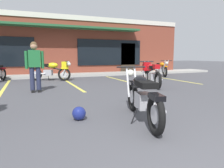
# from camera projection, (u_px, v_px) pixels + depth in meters

# --- Properties ---
(ground_plane) EXTENTS (80.00, 80.00, 0.00)m
(ground_plane) POSITION_uv_depth(u_px,v_px,m) (103.00, 103.00, 5.33)
(ground_plane) COLOR #47474C
(sidewalk_kerb) EXTENTS (22.00, 1.80, 0.14)m
(sidewalk_kerb) POSITION_uv_depth(u_px,v_px,m) (59.00, 75.00, 12.38)
(sidewalk_kerb) COLOR #A8A59E
(sidewalk_kerb) RESTS_ON ground_plane
(brick_storefront_building) EXTENTS (17.75, 7.02, 3.74)m
(brick_storefront_building) POSITION_uv_depth(u_px,v_px,m) (51.00, 47.00, 15.41)
(brick_storefront_building) COLOR brown
(brick_storefront_building) RESTS_ON ground_plane
(painted_stall_lines) EXTENTS (10.50, 4.80, 0.01)m
(painted_stall_lines) POSITION_uv_depth(u_px,v_px,m) (71.00, 84.00, 9.10)
(painted_stall_lines) COLOR #DBCC4C
(painted_stall_lines) RESTS_ON ground_plane
(motorcycle_foreground_classic) EXTENTS (0.85, 2.07, 0.98)m
(motorcycle_foreground_classic) POSITION_uv_depth(u_px,v_px,m) (142.00, 96.00, 3.84)
(motorcycle_foreground_classic) COLOR black
(motorcycle_foreground_classic) RESTS_ON ground_plane
(motorcycle_red_sportbike) EXTENTS (1.93, 1.23, 0.98)m
(motorcycle_red_sportbike) POSITION_uv_depth(u_px,v_px,m) (52.00, 70.00, 10.12)
(motorcycle_red_sportbike) COLOR black
(motorcycle_red_sportbike) RESTS_ON ground_plane
(motorcycle_silver_naked) EXTENTS (0.90, 2.06, 0.98)m
(motorcycle_silver_naked) POSITION_uv_depth(u_px,v_px,m) (151.00, 73.00, 8.26)
(motorcycle_silver_naked) COLOR black
(motorcycle_silver_naked) RESTS_ON ground_plane
(motorcycle_green_cafe_racer) EXTENTS (0.95, 2.05, 0.98)m
(motorcycle_green_cafe_racer) POSITION_uv_depth(u_px,v_px,m) (161.00, 68.00, 12.54)
(motorcycle_green_cafe_racer) COLOR black
(motorcycle_green_cafe_racer) RESTS_ON ground_plane
(motorcycle_orange_scrambler) EXTENTS (1.26, 1.92, 0.98)m
(motorcycle_orange_scrambler) POSITION_uv_depth(u_px,v_px,m) (145.00, 71.00, 10.70)
(motorcycle_orange_scrambler) COLOR black
(motorcycle_orange_scrambler) RESTS_ON ground_plane
(person_by_back_row) EXTENTS (0.60, 0.28, 1.68)m
(person_by_back_row) POSITION_uv_depth(u_px,v_px,m) (35.00, 64.00, 6.83)
(person_by_back_row) COLOR black
(person_by_back_row) RESTS_ON ground_plane
(helmet_on_pavement) EXTENTS (0.26, 0.26, 0.26)m
(helmet_on_pavement) POSITION_uv_depth(u_px,v_px,m) (79.00, 113.00, 3.90)
(helmet_on_pavement) COLOR navy
(helmet_on_pavement) RESTS_ON ground_plane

